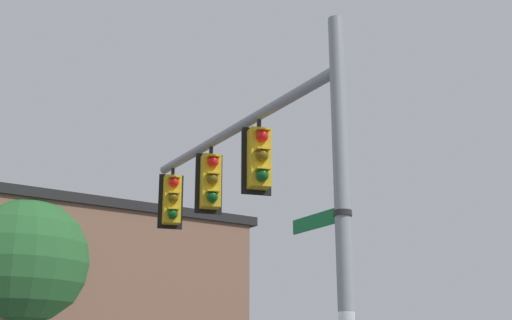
{
  "coord_description": "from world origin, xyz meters",
  "views": [
    {
      "loc": [
        3.8,
        8.54,
        1.85
      ],
      "look_at": [
        0.59,
        -2.27,
        5.23
      ],
      "focal_mm": 47.44,
      "sensor_mm": 36.0,
      "label": 1
    }
  ],
  "objects": [
    {
      "name": "traffic_light_nearest_pole",
      "position": [
        0.57,
        -2.15,
        5.24
      ],
      "size": [
        0.54,
        0.49,
        1.31
      ],
      "color": "black"
    },
    {
      "name": "traffic_light_mid_inner",
      "position": [
        1.03,
        -3.9,
        5.24
      ],
      "size": [
        0.54,
        0.49,
        1.31
      ],
      "color": "black"
    },
    {
      "name": "traffic_light_mid_outer",
      "position": [
        1.49,
        -5.66,
        5.24
      ],
      "size": [
        0.54,
        0.49,
        1.31
      ],
      "color": "black"
    },
    {
      "name": "street_name_sign",
      "position": [
        0.1,
        -0.37,
        3.85
      ],
      "size": [
        0.46,
        1.31,
        0.22
      ],
      "color": "#147238"
    },
    {
      "name": "mast_arm",
      "position": [
        0.81,
        -3.08,
        6.03
      ],
      "size": [
        1.79,
        6.22,
        0.19
      ],
      "primitive_type": "cylinder",
      "rotation": [
        0.0,
        1.57,
        4.97
      ],
      "color": "gray"
    },
    {
      "name": "storefront_building",
      "position": [
        4.4,
        -14.15,
        3.34
      ],
      "size": [
        14.35,
        9.66,
        6.66
      ],
      "color": "brown",
      "rests_on": "ground"
    },
    {
      "name": "signal_pole",
      "position": [
        0.0,
        0.0,
        3.44
      ],
      "size": [
        0.23,
        0.23,
        6.89
      ],
      "primitive_type": "cylinder",
      "color": "gray",
      "rests_on": "ground"
    },
    {
      "name": "tree_by_storefront",
      "position": [
        4.9,
        -12.64,
        4.6
      ],
      "size": [
        4.48,
        4.48,
        6.85
      ],
      "color": "#4C3823",
      "rests_on": "ground"
    }
  ]
}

